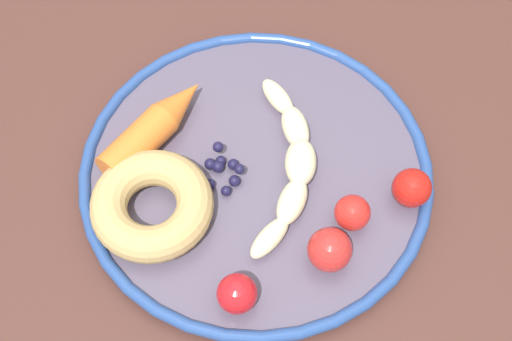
{
  "coord_description": "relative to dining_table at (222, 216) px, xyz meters",
  "views": [
    {
      "loc": [
        0.16,
        -0.32,
        1.36
      ],
      "look_at": [
        0.03,
        0.01,
        0.75
      ],
      "focal_mm": 51.52,
      "sensor_mm": 36.0,
      "label": 1
    }
  ],
  "objects": [
    {
      "name": "donut",
      "position": [
        -0.04,
        -0.07,
        0.12
      ],
      "size": [
        0.16,
        0.16,
        0.03
      ],
      "primitive_type": "torus",
      "rotation": [
        0.0,
        0.0,
        2.34
      ],
      "color": "tan",
      "rests_on": "plate"
    },
    {
      "name": "dining_table",
      "position": [
        0.0,
        0.0,
        0.0
      ],
      "size": [
        1.2,
        0.79,
        0.73
      ],
      "color": "#472822",
      "rests_on": "ground_plane"
    },
    {
      "name": "tomato_mid",
      "position": [
        0.14,
        -0.01,
        0.12
      ],
      "size": [
        0.03,
        0.03,
        0.03
      ],
      "primitive_type": "sphere",
      "color": "red",
      "rests_on": "plate"
    },
    {
      "name": "tomato_near",
      "position": [
        0.18,
        0.04,
        0.12
      ],
      "size": [
        0.04,
        0.04,
        0.04
      ],
      "primitive_type": "sphere",
      "color": "red",
      "rests_on": "plate"
    },
    {
      "name": "banana",
      "position": [
        0.06,
        0.02,
        0.11
      ],
      "size": [
        0.09,
        0.2,
        0.03
      ],
      "color": "beige",
      "rests_on": "plate"
    },
    {
      "name": "tomato_far",
      "position": [
        0.13,
        -0.05,
        0.12
      ],
      "size": [
        0.04,
        0.04,
        0.04
      ],
      "primitive_type": "sphere",
      "color": "red",
      "rests_on": "plate"
    },
    {
      "name": "blueberry_pile",
      "position": [
        0.0,
        -0.01,
        0.11
      ],
      "size": [
        0.05,
        0.06,
        0.02
      ],
      "color": "#191638",
      "rests_on": "plate"
    },
    {
      "name": "tomato_extra",
      "position": [
        0.07,
        -0.12,
        0.12
      ],
      "size": [
        0.04,
        0.04,
        0.04
      ],
      "primitive_type": "sphere",
      "color": "red",
      "rests_on": "plate"
    },
    {
      "name": "plate",
      "position": [
        0.03,
        0.01,
        0.1
      ],
      "size": [
        0.34,
        0.34,
        0.02
      ],
      "color": "#4F475B",
      "rests_on": "dining_table"
    },
    {
      "name": "carrot_orange",
      "position": [
        -0.07,
        0.01,
        0.12
      ],
      "size": [
        0.07,
        0.13,
        0.03
      ],
      "color": "orange",
      "rests_on": "plate"
    }
  ]
}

